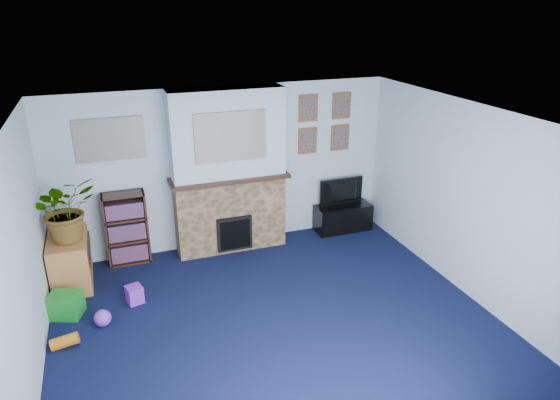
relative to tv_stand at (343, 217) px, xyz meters
name	(u,v)px	position (x,y,z in m)	size (l,w,h in m)	color
floor	(276,323)	(-1.86, -2.03, -0.23)	(5.00, 4.50, 0.01)	#0D1334
ceiling	(276,120)	(-1.86, -2.03, 2.17)	(5.00, 4.50, 0.01)	white
wall_back	(225,168)	(-1.86, 0.22, 0.97)	(5.00, 0.04, 2.40)	#AEC2D3
wall_front	(385,363)	(-1.86, -4.28, 0.97)	(5.00, 0.04, 2.40)	#AEC2D3
wall_left	(20,269)	(-4.36, -2.03, 0.97)	(0.04, 4.50, 2.40)	#AEC2D3
wall_right	(466,200)	(0.64, -2.03, 0.97)	(0.04, 4.50, 2.40)	#AEC2D3
chimney_breast	(229,173)	(-1.86, 0.02, 0.96)	(1.72, 0.50, 2.40)	brown
collage_main	(231,137)	(-1.86, -0.19, 1.55)	(1.00, 0.03, 0.68)	gray
collage_left	(110,139)	(-3.41, 0.21, 1.55)	(0.90, 0.03, 0.58)	gray
portrait_tl	(308,108)	(-0.56, 0.20, 1.77)	(0.30, 0.03, 0.40)	brown
portrait_tr	(342,106)	(-0.01, 0.20, 1.77)	(0.30, 0.03, 0.40)	brown
portrait_bl	(308,141)	(-0.56, 0.20, 1.27)	(0.30, 0.03, 0.40)	brown
portrait_br	(340,138)	(-0.01, 0.20, 1.27)	(0.30, 0.03, 0.40)	brown
tv_stand	(343,217)	(0.00, 0.00, 0.00)	(0.90, 0.38, 0.43)	black
television	(343,193)	(0.00, 0.02, 0.42)	(0.74, 0.10, 0.43)	black
bookshelf	(127,230)	(-3.35, 0.08, 0.28)	(0.58, 0.28, 1.05)	#311D12
sideboard	(70,260)	(-4.10, -0.28, 0.12)	(0.48, 0.86, 0.67)	#B9753B
potted_plant	(65,209)	(-4.05, -0.33, 0.86)	(0.74, 0.64, 0.82)	#26661E
mantel_clock	(226,172)	(-1.91, -0.03, 1.00)	(0.10, 0.06, 0.14)	gold
mantel_candle	(244,170)	(-1.64, -0.03, 1.01)	(0.05, 0.05, 0.16)	#B2BFC6
mantel_teddy	(193,176)	(-2.38, -0.03, 0.99)	(0.12, 0.12, 0.12)	gray
mantel_can	(273,168)	(-1.20, -0.03, 0.99)	(0.06, 0.06, 0.13)	purple
green_crate	(66,305)	(-4.16, -1.04, -0.09)	(0.36, 0.29, 0.29)	#198C26
toy_ball	(103,319)	(-3.76, -1.40, -0.14)	(0.20, 0.20, 0.20)	purple
toy_block	(135,294)	(-3.37, -1.03, -0.12)	(0.18, 0.18, 0.22)	purple
toy_tube	(65,341)	(-4.16, -1.66, -0.16)	(0.13, 0.13, 0.29)	orange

